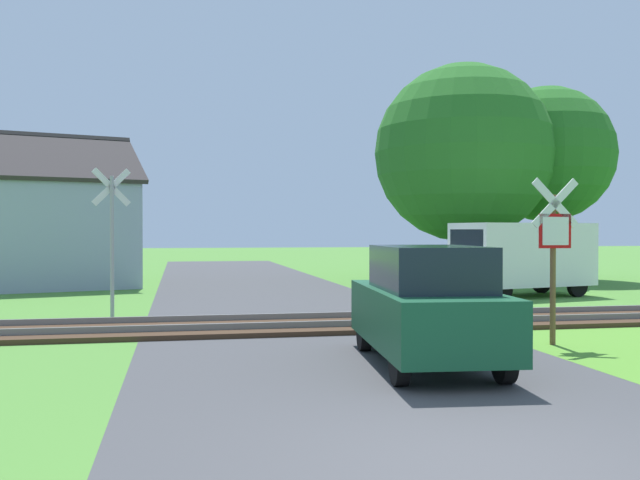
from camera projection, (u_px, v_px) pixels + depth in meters
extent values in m
plane|color=#4C8433|center=(494.00, 470.00, 5.94)|extent=(160.00, 160.00, 0.00)
cube|color=#424244|center=(415.00, 411.00, 7.90)|extent=(6.60, 80.00, 0.01)
cube|color=#422D1E|center=(306.00, 325.00, 14.74)|extent=(60.00, 2.60, 0.10)
cube|color=slate|center=(300.00, 316.00, 15.45)|extent=(60.00, 0.08, 0.12)
cube|color=slate|center=(312.00, 324.00, 14.04)|extent=(60.00, 0.08, 0.12)
cylinder|color=brown|center=(553.00, 270.00, 12.48)|extent=(0.10, 0.10, 2.64)
cube|color=red|center=(555.00, 231.00, 12.41)|extent=(0.60, 0.03, 0.60)
cube|color=white|center=(556.00, 231.00, 12.39)|extent=(0.49, 0.02, 0.49)
cube|color=white|center=(555.00, 203.00, 12.40)|extent=(0.88, 0.04, 0.88)
cube|color=white|center=(555.00, 203.00, 12.40)|extent=(0.88, 0.04, 0.88)
cylinder|color=#9E9EA5|center=(112.00, 247.00, 16.19)|extent=(0.09, 0.09, 3.25)
cube|color=white|center=(111.00, 187.00, 16.23)|extent=(0.85, 0.26, 0.88)
cube|color=white|center=(111.00, 187.00, 16.23)|extent=(0.85, 0.26, 0.88)
cube|color=#99A3B7|center=(26.00, 234.00, 25.34)|extent=(8.25, 7.29, 3.76)
cube|color=#332D2D|center=(29.00, 155.00, 24.08)|extent=(7.89, 5.08, 1.92)
cube|color=#332D2D|center=(22.00, 162.00, 26.52)|extent=(7.89, 5.08, 1.92)
cube|color=brown|center=(81.00, 161.00, 26.19)|extent=(0.62, 0.62, 1.10)
cylinder|color=#513823|center=(546.00, 242.00, 29.35)|extent=(0.43, 0.43, 3.08)
sphere|color=#286B23|center=(546.00, 154.00, 29.31)|extent=(5.55, 5.55, 5.55)
cylinder|color=#513823|center=(463.00, 251.00, 28.06)|extent=(0.41, 0.41, 2.46)
sphere|color=#286B23|center=(464.00, 153.00, 28.01)|extent=(6.98, 6.98, 6.98)
cube|color=white|center=(523.00, 254.00, 21.71)|extent=(4.52, 2.81, 1.90)
cube|color=white|center=(456.00, 273.00, 20.71)|extent=(1.09, 1.92, 0.90)
cube|color=#19232D|center=(467.00, 244.00, 20.85)|extent=(0.41, 1.58, 0.85)
cube|color=navy|center=(503.00, 264.00, 22.59)|extent=(3.68, 0.87, 0.16)
cylinder|color=black|center=(469.00, 285.00, 21.85)|extent=(0.70, 0.33, 0.68)
cylinder|color=black|center=(502.00, 289.00, 20.43)|extent=(0.70, 0.33, 0.68)
cylinder|color=black|center=(542.00, 282.00, 23.03)|extent=(0.70, 0.33, 0.68)
cylinder|color=black|center=(577.00, 286.00, 21.61)|extent=(0.70, 0.33, 0.68)
cube|color=#144C2D|center=(426.00, 317.00, 10.60)|extent=(1.99, 4.13, 0.84)
cube|color=#19232D|center=(429.00, 268.00, 10.39)|extent=(1.59, 2.32, 0.64)
cylinder|color=black|center=(446.00, 331.00, 12.03)|extent=(0.23, 0.61, 0.60)
cylinder|color=black|center=(364.00, 333.00, 11.88)|extent=(0.23, 0.61, 0.60)
cylinder|color=black|center=(504.00, 361.00, 9.33)|extent=(0.23, 0.61, 0.60)
cylinder|color=black|center=(399.00, 363.00, 9.18)|extent=(0.23, 0.61, 0.60)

